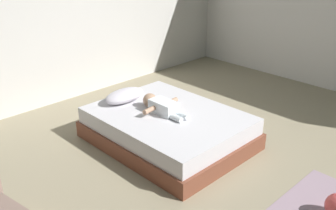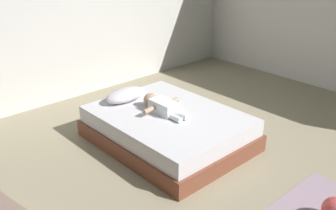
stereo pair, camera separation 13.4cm
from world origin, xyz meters
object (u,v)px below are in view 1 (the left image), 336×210
object	(u,v)px
bed	(168,128)
pillow	(125,96)
toothbrush	(172,101)
baby	(161,106)

from	to	relation	value
bed	pillow	bearing A→B (deg)	102.85
bed	pillow	size ratio (longest dim) A/B	3.27
toothbrush	bed	bearing A→B (deg)	-143.49
bed	toothbrush	distance (m)	0.38
bed	baby	size ratio (longest dim) A/B	2.77
toothbrush	baby	bearing A→B (deg)	-160.49
bed	pillow	distance (m)	0.68
bed	toothbrush	size ratio (longest dim) A/B	14.11
bed	toothbrush	bearing A→B (deg)	36.51
bed	baby	world-z (taller)	baby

